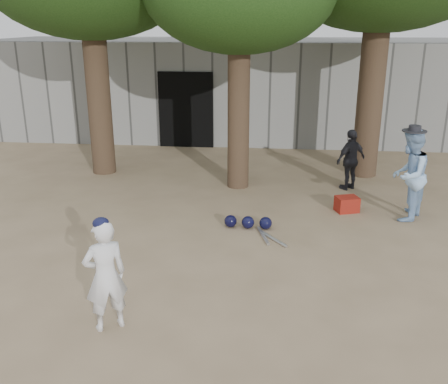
# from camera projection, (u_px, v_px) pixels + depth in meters

# --- Properties ---
(ground) EXTENTS (70.00, 70.00, 0.00)m
(ground) POSITION_uv_depth(u_px,v_px,m) (178.00, 272.00, 7.52)
(ground) COLOR #937C5E
(ground) RESTS_ON ground
(boy_player) EXTENTS (0.62, 0.57, 1.42)m
(boy_player) POSITION_uv_depth(u_px,v_px,m) (105.00, 276.00, 5.94)
(boy_player) COLOR white
(boy_player) RESTS_ON ground
(spectator_blue) EXTENTS (0.98, 1.05, 1.73)m
(spectator_blue) POSITION_uv_depth(u_px,v_px,m) (409.00, 175.00, 9.26)
(spectator_blue) COLOR #99C1ED
(spectator_blue) RESTS_ON ground
(spectator_dark) EXTENTS (0.83, 0.74, 1.36)m
(spectator_dark) POSITION_uv_depth(u_px,v_px,m) (351.00, 160.00, 11.00)
(spectator_dark) COLOR black
(spectator_dark) RESTS_ON ground
(red_bag) EXTENTS (0.50, 0.43, 0.30)m
(red_bag) POSITION_uv_depth(u_px,v_px,m) (347.00, 204.00, 9.85)
(red_bag) COLOR maroon
(red_bag) RESTS_ON ground
(back_building) EXTENTS (16.00, 5.24, 3.00)m
(back_building) POSITION_uv_depth(u_px,v_px,m) (234.00, 86.00, 16.75)
(back_building) COLOR gray
(back_building) RESTS_ON ground
(helmet_row) EXTENTS (0.87, 0.26, 0.23)m
(helmet_row) POSITION_uv_depth(u_px,v_px,m) (248.00, 222.00, 9.06)
(helmet_row) COLOR black
(helmet_row) RESTS_ON ground
(bat_pile) EXTENTS (0.54, 0.78, 0.06)m
(bat_pile) POSITION_uv_depth(u_px,v_px,m) (268.00, 237.00, 8.65)
(bat_pile) COLOR silver
(bat_pile) RESTS_ON ground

